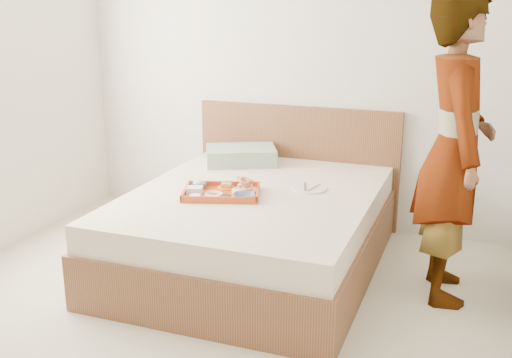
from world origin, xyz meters
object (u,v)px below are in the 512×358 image
object	(u,v)px
tray	(222,192)
person	(454,150)
bed	(254,229)
dinner_plate	(309,189)

from	to	relation	value
tray	person	world-z (taller)	person
bed	person	size ratio (longest dim) A/B	1.09
bed	tray	size ratio (longest dim) A/B	4.09
bed	dinner_plate	world-z (taller)	dinner_plate
tray	bed	bearing A→B (deg)	22.98
tray	person	bearing A→B (deg)	-10.42
bed	tray	bearing A→B (deg)	-139.21
bed	tray	xyz separation A→B (m)	(-0.17, -0.15, 0.29)
dinner_plate	person	world-z (taller)	person
tray	dinner_plate	size ratio (longest dim) A/B	2.13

